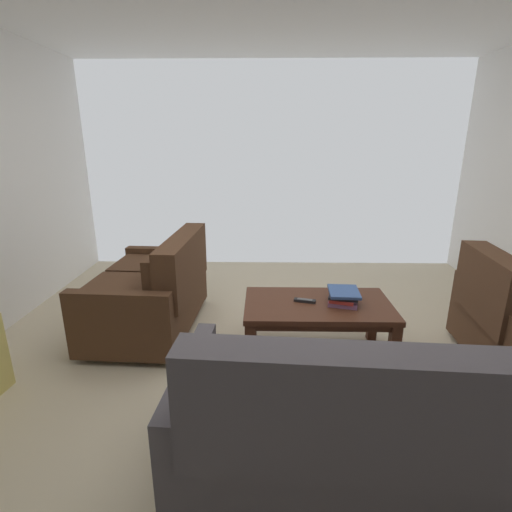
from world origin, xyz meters
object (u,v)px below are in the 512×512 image
at_px(tv_remote, 305,301).
at_px(coffee_table, 318,311).
at_px(sofa_main, 381,423).
at_px(loveseat_near, 154,290).
at_px(book_stack, 343,296).

bearing_deg(tv_remote, coffee_table, 171.08).
relative_size(sofa_main, tv_remote, 11.64).
distance_m(sofa_main, tv_remote, 1.20).
distance_m(sofa_main, coffee_table, 1.17).
xyz_separation_m(loveseat_near, tv_remote, (-1.24, 0.41, 0.09)).
bearing_deg(coffee_table, sofa_main, 96.26).
bearing_deg(loveseat_near, tv_remote, 161.80).
bearing_deg(tv_remote, loveseat_near, -18.20).
height_order(loveseat_near, tv_remote, loveseat_near).
bearing_deg(tv_remote, sofa_main, 100.76).
distance_m(sofa_main, loveseat_near, 2.16).
xyz_separation_m(coffee_table, book_stack, (-0.18, -0.01, 0.12)).
xyz_separation_m(sofa_main, loveseat_near, (1.47, -1.59, -0.01)).
height_order(coffee_table, tv_remote, tv_remote).
distance_m(loveseat_near, tv_remote, 1.31).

